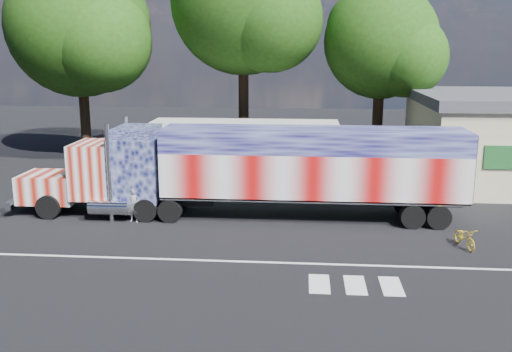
# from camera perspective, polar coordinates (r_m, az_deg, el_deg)

# --- Properties ---
(ground) EXTENTS (100.00, 100.00, 0.00)m
(ground) POSITION_cam_1_polar(r_m,az_deg,el_deg) (24.26, -0.59, -5.97)
(ground) COLOR black
(lane_markings) EXTENTS (30.00, 2.67, 0.01)m
(lane_markings) POSITION_cam_1_polar(r_m,az_deg,el_deg) (20.64, 3.21, -9.46)
(lane_markings) COLOR silver
(lane_markings) RESTS_ON ground
(semi_truck) EXTENTS (21.10, 3.33, 4.50)m
(semi_truck) POSITION_cam_1_polar(r_m,az_deg,el_deg) (26.28, -0.01, 0.76)
(semi_truck) COLOR black
(semi_truck) RESTS_ON ground
(coach_bus) EXTENTS (11.43, 2.66, 3.33)m
(coach_bus) POSITION_cam_1_polar(r_m,az_deg,el_deg) (35.35, -1.10, 2.95)
(coach_bus) COLOR silver
(coach_bus) RESTS_ON ground
(woman) EXTENTS (0.61, 0.44, 1.58)m
(woman) POSITION_cam_1_polar(r_m,az_deg,el_deg) (26.47, -12.13, -2.84)
(woman) COLOR slate
(woman) RESTS_ON ground
(bicycle) EXTENTS (0.90, 1.67, 0.83)m
(bicycle) POSITION_cam_1_polar(r_m,az_deg,el_deg) (24.24, 20.15, -5.77)
(bicycle) COLOR gold
(bicycle) RESTS_ON ground
(tree_ne_a) EXTENTS (7.87, 7.50, 11.84)m
(tree_ne_a) POSITION_cam_1_polar(r_m,az_deg,el_deg) (39.26, 12.60, 12.90)
(tree_ne_a) COLOR black
(tree_ne_a) RESTS_ON ground
(tree_n_mid) EXTENTS (10.21, 9.73, 15.55)m
(tree_n_mid) POSITION_cam_1_polar(r_m,az_deg,el_deg) (39.95, -1.06, 16.91)
(tree_n_mid) COLOR black
(tree_n_mid) RESTS_ON ground
(tree_nw_a) EXTENTS (10.27, 9.78, 14.07)m
(tree_nw_a) POSITION_cam_1_polar(r_m,az_deg,el_deg) (42.17, -17.10, 14.11)
(tree_nw_a) COLOR black
(tree_nw_a) RESTS_ON ground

